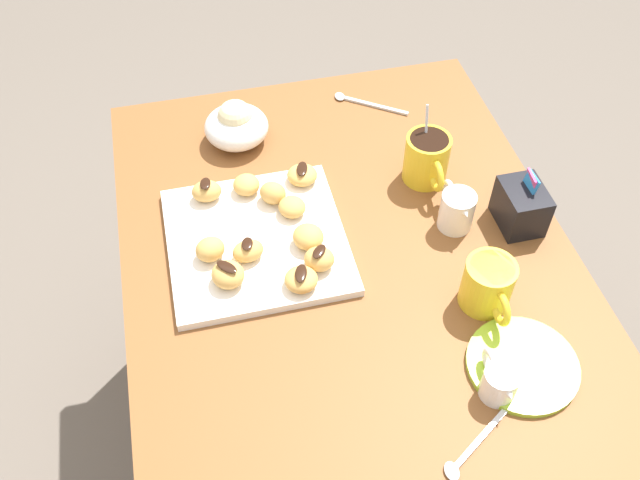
{
  "coord_description": "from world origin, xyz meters",
  "views": [
    {
      "loc": [
        0.72,
        -0.22,
        1.64
      ],
      "look_at": [
        -0.02,
        -0.04,
        0.74
      ],
      "focal_mm": 39.1,
      "sensor_mm": 36.0,
      "label": 1
    }
  ],
  "objects_px": {
    "beignet_6": "(302,175)",
    "coffee_mug_yellow_left": "(427,158)",
    "saucer_lime_left": "(522,365)",
    "beignet_0": "(228,275)",
    "beignet_2": "(246,185)",
    "beignet_7": "(207,191)",
    "beignet_1": "(210,249)",
    "coffee_mug_yellow_right": "(488,284)",
    "chocolate_sauce_pitcher": "(499,382)",
    "pastry_plate_square": "(257,241)",
    "beignet_4": "(292,207)",
    "beignet_3": "(301,279)",
    "sugar_caddy": "(521,206)",
    "beignet_8": "(273,193)",
    "beignet_9": "(308,237)",
    "dining_table": "(346,300)",
    "beignet_10": "(319,259)",
    "beignet_5": "(248,251)",
    "ice_cream_bowl": "(236,125)",
    "cream_pitcher_white": "(457,209)"
  },
  "relations": [
    {
      "from": "coffee_mug_yellow_left",
      "to": "beignet_3",
      "type": "height_order",
      "value": "coffee_mug_yellow_left"
    },
    {
      "from": "coffee_mug_yellow_right",
      "to": "saucer_lime_left",
      "type": "xyz_separation_m",
      "value": [
        0.12,
        0.01,
        -0.04
      ]
    },
    {
      "from": "beignet_1",
      "to": "beignet_2",
      "type": "xyz_separation_m",
      "value": [
        -0.14,
        0.08,
        -0.0
      ]
    },
    {
      "from": "coffee_mug_yellow_right",
      "to": "beignet_0",
      "type": "height_order",
      "value": "coffee_mug_yellow_right"
    },
    {
      "from": "coffee_mug_yellow_left",
      "to": "beignet_8",
      "type": "xyz_separation_m",
      "value": [
        0.01,
        -0.29,
        -0.02
      ]
    },
    {
      "from": "beignet_4",
      "to": "ice_cream_bowl",
      "type": "bearing_deg",
      "value": -164.98
    },
    {
      "from": "ice_cream_bowl",
      "to": "beignet_10",
      "type": "xyz_separation_m",
      "value": [
        0.36,
        0.08,
        -0.01
      ]
    },
    {
      "from": "beignet_1",
      "to": "beignet_4",
      "type": "height_order",
      "value": "beignet_1"
    },
    {
      "from": "saucer_lime_left",
      "to": "beignet_0",
      "type": "xyz_separation_m",
      "value": [
        -0.25,
        -0.4,
        0.03
      ]
    },
    {
      "from": "coffee_mug_yellow_left",
      "to": "coffee_mug_yellow_right",
      "type": "relative_size",
      "value": 1.22
    },
    {
      "from": "beignet_5",
      "to": "dining_table",
      "type": "bearing_deg",
      "value": 84.61
    },
    {
      "from": "pastry_plate_square",
      "to": "dining_table",
      "type": "bearing_deg",
      "value": 69.4
    },
    {
      "from": "beignet_7",
      "to": "beignet_1",
      "type": "bearing_deg",
      "value": -4.72
    },
    {
      "from": "pastry_plate_square",
      "to": "beignet_4",
      "type": "distance_m",
      "value": 0.09
    },
    {
      "from": "beignet_8",
      "to": "beignet_7",
      "type": "bearing_deg",
      "value": -106.16
    },
    {
      "from": "beignet_6",
      "to": "coffee_mug_yellow_left",
      "type": "bearing_deg",
      "value": 82.69
    },
    {
      "from": "coffee_mug_yellow_right",
      "to": "beignet_3",
      "type": "bearing_deg",
      "value": -107.52
    },
    {
      "from": "dining_table",
      "to": "coffee_mug_yellow_left",
      "type": "bearing_deg",
      "value": 127.87
    },
    {
      "from": "beignet_2",
      "to": "beignet_7",
      "type": "xyz_separation_m",
      "value": [
        0.0,
        -0.07,
        0.0
      ]
    },
    {
      "from": "beignet_0",
      "to": "beignet_2",
      "type": "relative_size",
      "value": 1.13
    },
    {
      "from": "beignet_6",
      "to": "beignet_4",
      "type": "bearing_deg",
      "value": -24.85
    },
    {
      "from": "beignet_9",
      "to": "dining_table",
      "type": "bearing_deg",
      "value": 71.51
    },
    {
      "from": "beignet_10",
      "to": "sugar_caddy",
      "type": "bearing_deg",
      "value": 94.43
    },
    {
      "from": "beignet_1",
      "to": "beignet_5",
      "type": "bearing_deg",
      "value": 75.22
    },
    {
      "from": "pastry_plate_square",
      "to": "beignet_2",
      "type": "relative_size",
      "value": 6.2
    },
    {
      "from": "saucer_lime_left",
      "to": "beignet_7",
      "type": "xyz_separation_m",
      "value": [
        -0.44,
        -0.41,
        0.03
      ]
    },
    {
      "from": "pastry_plate_square",
      "to": "coffee_mug_yellow_left",
      "type": "bearing_deg",
      "value": 104.79
    },
    {
      "from": "dining_table",
      "to": "pastry_plate_square",
      "type": "bearing_deg",
      "value": -110.6
    },
    {
      "from": "coffee_mug_yellow_right",
      "to": "beignet_0",
      "type": "distance_m",
      "value": 0.41
    },
    {
      "from": "chocolate_sauce_pitcher",
      "to": "beignet_6",
      "type": "bearing_deg",
      "value": -158.97
    },
    {
      "from": "beignet_0",
      "to": "beignet_2",
      "type": "xyz_separation_m",
      "value": [
        -0.2,
        0.06,
        -0.0
      ]
    },
    {
      "from": "beignet_4",
      "to": "beignet_6",
      "type": "distance_m",
      "value": 0.08
    },
    {
      "from": "beignet_3",
      "to": "sugar_caddy",
      "type": "bearing_deg",
      "value": 98.51
    },
    {
      "from": "dining_table",
      "to": "beignet_0",
      "type": "bearing_deg",
      "value": -82.6
    },
    {
      "from": "beignet_1",
      "to": "beignet_3",
      "type": "height_order",
      "value": "beignet_1"
    },
    {
      "from": "beignet_1",
      "to": "beignet_6",
      "type": "xyz_separation_m",
      "value": [
        -0.14,
        0.19,
        -0.0
      ]
    },
    {
      "from": "beignet_3",
      "to": "beignet_5",
      "type": "xyz_separation_m",
      "value": [
        -0.08,
        -0.07,
        0.0
      ]
    },
    {
      "from": "beignet_3",
      "to": "beignet_4",
      "type": "relative_size",
      "value": 1.1
    },
    {
      "from": "cream_pitcher_white",
      "to": "beignet_10",
      "type": "height_order",
      "value": "cream_pitcher_white"
    },
    {
      "from": "sugar_caddy",
      "to": "chocolate_sauce_pitcher",
      "type": "distance_m",
      "value": 0.35
    },
    {
      "from": "dining_table",
      "to": "beignet_7",
      "type": "height_order",
      "value": "beignet_7"
    },
    {
      "from": "beignet_5",
      "to": "pastry_plate_square",
      "type": "bearing_deg",
      "value": 153.71
    },
    {
      "from": "coffee_mug_yellow_right",
      "to": "chocolate_sauce_pitcher",
      "type": "height_order",
      "value": "coffee_mug_yellow_right"
    },
    {
      "from": "beignet_10",
      "to": "coffee_mug_yellow_right",
      "type": "bearing_deg",
      "value": 63.63
    },
    {
      "from": "beignet_4",
      "to": "beignet_8",
      "type": "distance_m",
      "value": 0.05
    },
    {
      "from": "beignet_9",
      "to": "beignet_0",
      "type": "bearing_deg",
      "value": -71.14
    },
    {
      "from": "pastry_plate_square",
      "to": "beignet_1",
      "type": "xyz_separation_m",
      "value": [
        0.02,
        -0.08,
        0.03
      ]
    },
    {
      "from": "beignet_8",
      "to": "chocolate_sauce_pitcher",
      "type": "bearing_deg",
      "value": 29.11
    },
    {
      "from": "beignet_0",
      "to": "coffee_mug_yellow_left",
      "type": "bearing_deg",
      "value": 113.51
    },
    {
      "from": "ice_cream_bowl",
      "to": "beignet_6",
      "type": "xyz_separation_m",
      "value": [
        0.16,
        0.1,
        -0.01
      ]
    }
  ]
}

